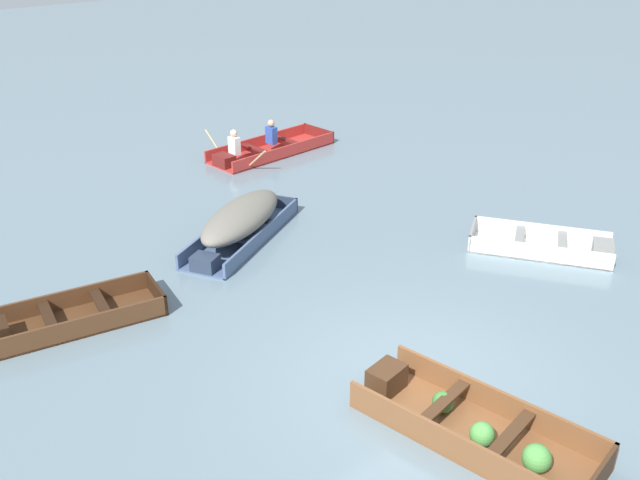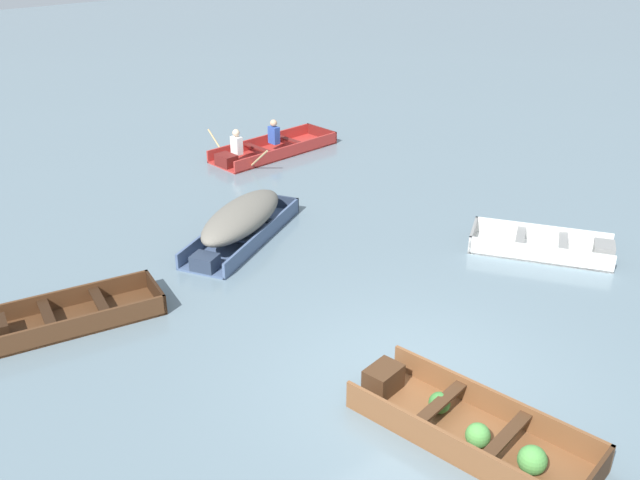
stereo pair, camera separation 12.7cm
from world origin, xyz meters
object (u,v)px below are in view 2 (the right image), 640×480
skiff_slate_blue_near_moored (241,220)px  skiff_white_mid_moored (547,247)px  rowboat_red_with_crew (268,149)px  dinghy_wooden_brown_foreground (467,426)px  skiff_dark_varnish_far_moored (67,317)px

skiff_slate_blue_near_moored → skiff_white_mid_moored: skiff_slate_blue_near_moored is taller
skiff_slate_blue_near_moored → rowboat_red_with_crew: bearing=49.0°
skiff_slate_blue_near_moored → rowboat_red_with_crew: rowboat_red_with_crew is taller
dinghy_wooden_brown_foreground → skiff_dark_varnish_far_moored: dinghy_wooden_brown_foreground is taller
skiff_white_mid_moored → skiff_dark_varnish_far_moored: (-7.93, 3.26, 0.00)m
skiff_white_mid_moored → skiff_dark_varnish_far_moored: skiff_dark_varnish_far_moored is taller
dinghy_wooden_brown_foreground → rowboat_red_with_crew: rowboat_red_with_crew is taller
dinghy_wooden_brown_foreground → skiff_slate_blue_near_moored: 6.52m
skiff_dark_varnish_far_moored → rowboat_red_with_crew: 8.47m
dinghy_wooden_brown_foreground → rowboat_red_with_crew: size_ratio=0.91×
skiff_dark_varnish_far_moored → rowboat_red_with_crew: size_ratio=0.79×
skiff_slate_blue_near_moored → skiff_dark_varnish_far_moored: skiff_slate_blue_near_moored is taller
skiff_slate_blue_near_moored → rowboat_red_with_crew: 5.02m
skiff_white_mid_moored → rowboat_red_with_crew: rowboat_red_with_crew is taller
skiff_dark_varnish_far_moored → skiff_slate_blue_near_moored: bearing=12.3°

